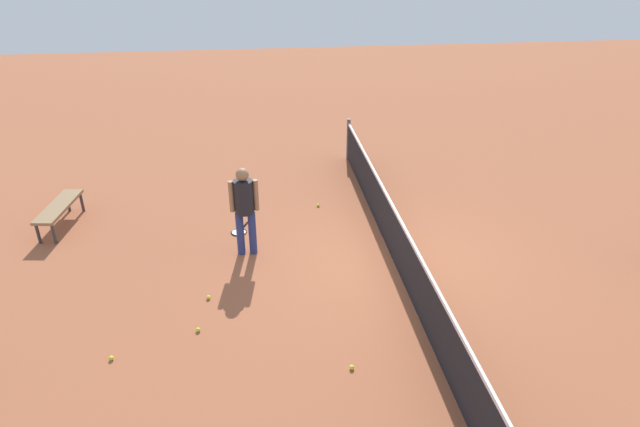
% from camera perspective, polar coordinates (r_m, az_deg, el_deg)
% --- Properties ---
extents(ground_plane, '(40.00, 40.00, 0.00)m').
position_cam_1_polar(ground_plane, '(10.05, 7.71, -4.92)').
color(ground_plane, '#9E5638').
extents(court_net, '(10.09, 0.09, 1.07)m').
position_cam_1_polar(court_net, '(9.79, 7.89, -2.45)').
color(court_net, '#4C4C51').
rests_on(court_net, ground_plane).
extents(player_near_side, '(0.34, 0.52, 1.70)m').
position_cam_1_polar(player_near_side, '(9.79, -7.89, 0.94)').
color(player_near_side, navy).
rests_on(player_near_side, ground_plane).
extents(tennis_racket_near_player, '(0.60, 0.41, 0.03)m').
position_cam_1_polar(tennis_racket_near_player, '(10.98, -8.39, -1.86)').
color(tennis_racket_near_player, black).
rests_on(tennis_racket_near_player, ground_plane).
extents(tennis_ball_near_player, '(0.07, 0.07, 0.07)m').
position_cam_1_polar(tennis_ball_near_player, '(8.42, -20.91, -13.89)').
color(tennis_ball_near_player, '#C6E033').
rests_on(tennis_ball_near_player, ground_plane).
extents(tennis_ball_by_net, '(0.07, 0.07, 0.07)m').
position_cam_1_polar(tennis_ball_by_net, '(9.17, -11.54, -8.56)').
color(tennis_ball_by_net, '#C6E033').
rests_on(tennis_ball_by_net, ground_plane).
extents(tennis_ball_midcourt, '(0.07, 0.07, 0.07)m').
position_cam_1_polar(tennis_ball_midcourt, '(11.84, -0.20, 0.88)').
color(tennis_ball_midcourt, '#C6E033').
rests_on(tennis_ball_midcourt, ground_plane).
extents(tennis_ball_baseline, '(0.07, 0.07, 0.07)m').
position_cam_1_polar(tennis_ball_baseline, '(7.78, 3.33, -15.71)').
color(tennis_ball_baseline, '#C6E033').
rests_on(tennis_ball_baseline, ground_plane).
extents(tennis_ball_stray_left, '(0.07, 0.07, 0.07)m').
position_cam_1_polar(tennis_ball_stray_left, '(8.55, -12.59, -11.73)').
color(tennis_ball_stray_left, '#C6E033').
rests_on(tennis_ball_stray_left, ground_plane).
extents(courtside_bench, '(1.54, 0.60, 0.48)m').
position_cam_1_polar(courtside_bench, '(12.05, -25.55, 0.52)').
color(courtside_bench, olive).
rests_on(courtside_bench, ground_plane).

